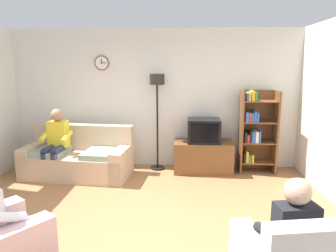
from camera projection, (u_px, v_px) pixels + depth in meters
name	position (u px, v px, depth m)	size (l,w,h in m)	color
ground_plane	(134.00, 231.00, 3.81)	(12.00, 12.00, 0.00)	#9E6B42
back_wall_assembly	(155.00, 99.00, 6.16)	(6.20, 0.17, 2.70)	silver
couch	(78.00, 159.00, 5.68)	(1.97, 1.05, 0.90)	tan
tv_stand	(203.00, 156.00, 5.91)	(1.10, 0.56, 0.59)	brown
tv	(204.00, 131.00, 5.78)	(0.60, 0.49, 0.44)	black
bookshelf	(255.00, 130.00, 5.82)	(0.68, 0.36, 1.55)	brown
floor_lamp	(157.00, 95.00, 5.83)	(0.28, 0.28, 1.85)	black
person_on_couch	(56.00, 140.00, 5.52)	(0.54, 0.56, 1.24)	yellow
person_in_right_armchair	(289.00, 232.00, 2.64)	(0.56, 0.58, 1.12)	black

